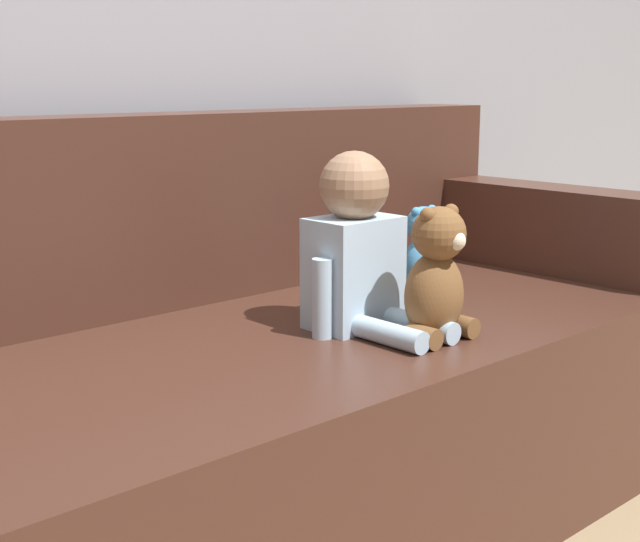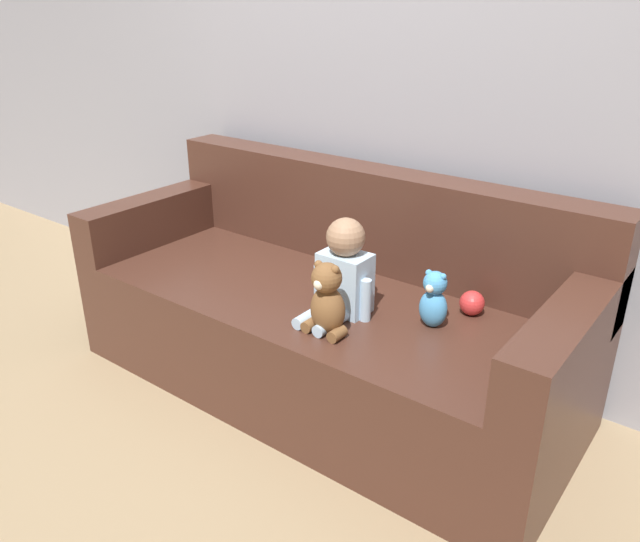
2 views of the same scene
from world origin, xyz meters
The scene contains 7 objects.
ground_plane centered at (0.00, 0.00, 0.00)m, with size 12.00×12.00×0.00m, color #9E8460.
wall_back centered at (0.00, 0.53, 1.30)m, with size 8.00×0.05×2.60m.
couch centered at (0.00, 0.05, 0.32)m, with size 2.14×0.90×0.91m.
person_baby centered at (0.18, -0.10, 0.64)m, with size 0.26×0.31×0.37m.
teddy_bear_brown centered at (0.24, -0.27, 0.60)m, with size 0.16×0.13×0.27m.
plush_toy_side centered at (0.51, 0.00, 0.58)m, with size 0.11×0.10×0.22m.
toy_ball centered at (0.59, 0.17, 0.52)m, with size 0.10×0.10×0.10m.
Camera 2 is at (1.41, -1.86, 1.58)m, focal length 35.00 mm.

